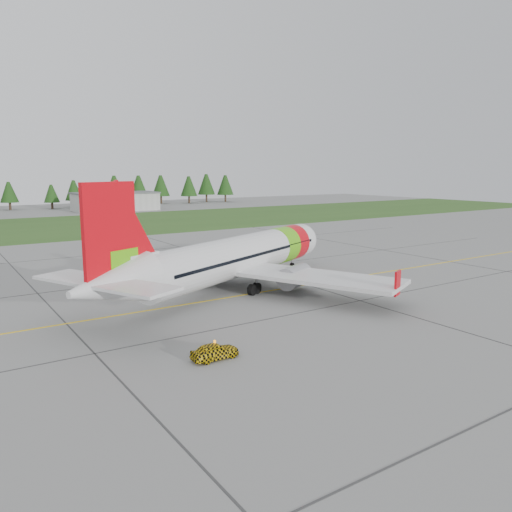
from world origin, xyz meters
TOP-DOWN VIEW (x-y plane):
  - ground at (0.00, 0.00)m, footprint 320.00×320.00m
  - aircraft at (2.79, 10.91)m, footprint 35.62×33.79m
  - follow_me_car at (-8.68, -5.36)m, footprint 1.13×1.33m
  - grass_strip at (0.00, 82.00)m, footprint 320.00×50.00m
  - taxi_guideline at (0.00, 8.00)m, footprint 120.00×0.25m
  - hangar_east at (25.00, 118.00)m, footprint 24.00×12.00m
  - treeline at (0.00, 138.00)m, footprint 160.00×8.00m

SIDE VIEW (x-z plane):
  - ground at x=0.00m, z-range 0.00..0.00m
  - taxi_guideline at x=0.00m, z-range 0.00..0.02m
  - grass_strip at x=0.00m, z-range 0.00..0.03m
  - follow_me_car at x=-8.68m, z-range 0.00..3.26m
  - hangar_east at x=25.00m, z-range 0.00..5.20m
  - aircraft at x=2.79m, z-range -2.42..9.00m
  - treeline at x=0.00m, z-range 0.00..10.00m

